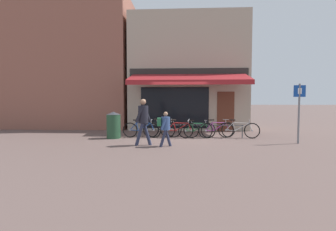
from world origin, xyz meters
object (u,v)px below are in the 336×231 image
object	(u,v)px
bicycle_purple	(217,129)
pedestrian_adult	(143,117)
bicycle_blue	(142,129)
bicycle_green	(197,130)
litter_bin	(114,125)
bicycle_silver	(239,130)
bicycle_red	(179,130)
pedestrian_child	(165,125)
parking_sign	(299,107)
bicycle_black	(162,129)

from	to	relation	value
bicycle_purple	pedestrian_adult	size ratio (longest dim) A/B	0.99
bicycle_purple	bicycle_blue	bearing A→B (deg)	161.94
bicycle_blue	bicycle_green	bearing A→B (deg)	1.43
bicycle_green	litter_bin	world-z (taller)	litter_bin
bicycle_silver	bicycle_red	bearing A→B (deg)	-169.25
bicycle_green	pedestrian_adult	world-z (taller)	pedestrian_adult
pedestrian_child	parking_sign	distance (m)	5.16
bicycle_red	parking_sign	size ratio (longest dim) A/B	0.75
bicycle_silver	bicycle_green	bearing A→B (deg)	-167.27
bicycle_blue	bicycle_black	distance (m)	0.91
bicycle_black	pedestrian_adult	bearing A→B (deg)	-109.99
bicycle_purple	pedestrian_adult	world-z (taller)	pedestrian_adult
bicycle_blue	pedestrian_adult	xyz separation A→B (m)	(0.37, -1.97, 0.68)
bicycle_blue	parking_sign	distance (m)	6.42
bicycle_black	litter_bin	world-z (taller)	litter_bin
bicycle_purple	bicycle_silver	bearing A→B (deg)	-22.05
bicycle_silver	pedestrian_adult	bearing A→B (deg)	-143.47
bicycle_blue	parking_sign	xyz separation A→B (m)	(6.21, -1.24, 1.04)
bicycle_blue	bicycle_purple	xyz separation A→B (m)	(3.31, 0.13, 0.01)
parking_sign	bicycle_silver	bearing A→B (deg)	145.65
bicycle_black	parking_sign	xyz separation A→B (m)	(5.31, -1.34, 1.03)
bicycle_green	pedestrian_child	xyz separation A→B (m)	(-1.26, -2.13, 0.41)
pedestrian_child	bicycle_black	bearing A→B (deg)	93.88
bicycle_blue	bicycle_silver	size ratio (longest dim) A/B	0.98
pedestrian_child	litter_bin	distance (m)	3.05
bicycle_purple	litter_bin	size ratio (longest dim) A/B	1.48
bicycle_purple	parking_sign	bearing A→B (deg)	-45.59
litter_bin	bicycle_purple	bearing A→B (deg)	4.88
pedestrian_child	litter_bin	xyz separation A→B (m)	(-2.37, 1.91, -0.19)
pedestrian_child	parking_sign	xyz separation A→B (m)	(5.04, 0.92, 0.63)
bicycle_blue	bicycle_red	bearing A→B (deg)	2.16
bicycle_silver	pedestrian_child	xyz separation A→B (m)	(-3.08, -2.26, 0.40)
pedestrian_child	litter_bin	world-z (taller)	pedestrian_child
bicycle_black	bicycle_purple	world-z (taller)	bicycle_black
bicycle_red	parking_sign	distance (m)	4.84
litter_bin	pedestrian_child	bearing A→B (deg)	-38.86
bicycle_red	litter_bin	bearing A→B (deg)	-167.36
bicycle_silver	bicycle_black	bearing A→B (deg)	-171.50
pedestrian_adult	parking_sign	distance (m)	5.90
bicycle_black	pedestrian_adult	xyz separation A→B (m)	(-0.53, -2.07, 0.66)
bicycle_green	pedestrian_adult	bearing A→B (deg)	-145.51
bicycle_purple	parking_sign	world-z (taller)	parking_sign
bicycle_blue	bicycle_green	xyz separation A→B (m)	(2.43, -0.04, -0.00)
bicycle_blue	parking_sign	bearing A→B (deg)	-9.03
bicycle_black	bicycle_purple	distance (m)	2.41
bicycle_black	bicycle_red	distance (m)	0.76
bicycle_blue	parking_sign	world-z (taller)	parking_sign
bicycle_black	pedestrian_child	world-z (taller)	pedestrian_child
bicycle_red	pedestrian_adult	distance (m)	2.44
bicycle_red	litter_bin	xyz separation A→B (m)	(-2.85, -0.25, 0.21)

